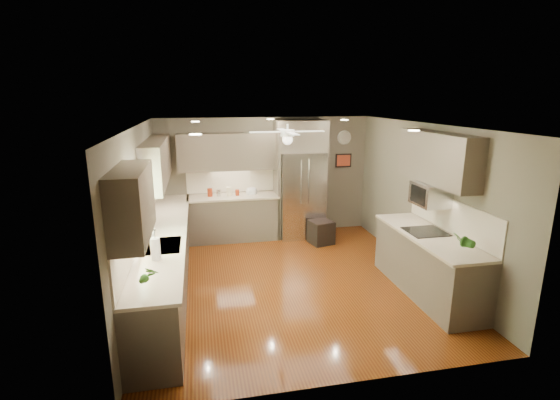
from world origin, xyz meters
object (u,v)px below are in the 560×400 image
object	(u,v)px
canister_b	(219,193)
bowl	(252,193)
stool	(321,232)
paper_towel	(155,249)
canister_a	(210,193)
canister_d	(237,193)
potted_plant_right	(463,241)
refrigerator	(301,181)
microwave	(430,194)
soap_bottle	(152,232)
potted_plant_left	(149,275)
canister_c	(229,191)

from	to	relation	value
canister_b	bowl	world-z (taller)	canister_b
stool	paper_towel	size ratio (longest dim) A/B	1.74
canister_a	bowl	bearing A→B (deg)	0.11
bowl	paper_towel	xyz separation A→B (m)	(-1.63, -3.22, 0.11)
canister_d	potted_plant_right	bearing A→B (deg)	-55.75
refrigerator	microwave	size ratio (longest dim) A/B	4.45
stool	soap_bottle	bearing A→B (deg)	-150.30
canister_a	potted_plant_left	size ratio (longest dim) A/B	0.56
canister_d	soap_bottle	xyz separation A→B (m)	(-1.45, -2.36, 0.03)
soap_bottle	refrigerator	size ratio (longest dim) A/B	0.08
canister_d	potted_plant_right	world-z (taller)	potted_plant_right
canister_b	microwave	xyz separation A→B (m)	(3.04, -2.74, 0.47)
potted_plant_right	paper_towel	size ratio (longest dim) A/B	1.11
refrigerator	microwave	distance (m)	3.03
canister_b	microwave	world-z (taller)	microwave
canister_c	refrigerator	size ratio (longest dim) A/B	0.07
potted_plant_right	paper_towel	bearing A→B (deg)	171.84
canister_b	canister_c	distance (m)	0.21
soap_bottle	stool	bearing A→B (deg)	29.70
bowl	potted_plant_left	bearing A→B (deg)	-111.97
paper_towel	bowl	bearing A→B (deg)	63.14
paper_towel	canister_d	bearing A→B (deg)	67.40
potted_plant_left	microwave	bearing A→B (deg)	17.44
paper_towel	potted_plant_right	bearing A→B (deg)	-8.16
soap_bottle	paper_towel	distance (m)	0.84
microwave	bowl	bearing A→B (deg)	130.33
stool	refrigerator	bearing A→B (deg)	117.05
canister_a	refrigerator	world-z (taller)	refrigerator
canister_a	canister_d	bearing A→B (deg)	-3.21
paper_towel	microwave	bearing A→B (deg)	6.43
canister_c	soap_bottle	distance (m)	2.69
canister_c	microwave	xyz separation A→B (m)	(2.82, -2.74, 0.45)
canister_b	canister_d	distance (m)	0.38
canister_a	potted_plant_left	bearing A→B (deg)	-100.76
soap_bottle	bowl	distance (m)	2.97
soap_bottle	microwave	bearing A→B (deg)	-5.23
soap_bottle	potted_plant_left	xyz separation A→B (m)	(0.14, -1.63, 0.06)
potted_plant_left	paper_towel	xyz separation A→B (m)	(-0.01, 0.80, -0.01)
bowl	refrigerator	distance (m)	1.05
canister_a	stool	xyz separation A→B (m)	(2.18, -0.64, -0.78)
microwave	paper_towel	xyz separation A→B (m)	(-3.98, -0.45, -0.40)
potted_plant_left	bowl	world-z (taller)	potted_plant_left
canister_c	bowl	xyz separation A→B (m)	(0.47, 0.03, -0.06)
potted_plant_left	potted_plant_right	world-z (taller)	potted_plant_right
microwave	canister_c	bearing A→B (deg)	135.82
refrigerator	stool	world-z (taller)	refrigerator
soap_bottle	microwave	size ratio (longest dim) A/B	0.34
soap_bottle	stool	distance (m)	3.63
soap_bottle	bowl	xyz separation A→B (m)	(1.76, 2.39, -0.07)
canister_b	soap_bottle	size ratio (longest dim) A/B	0.73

